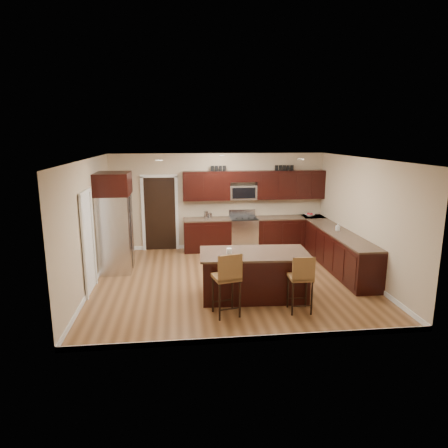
{
  "coord_description": "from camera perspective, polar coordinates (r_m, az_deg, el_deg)",
  "views": [
    {
      "loc": [
        -1.1,
        -8.39,
        3.17
      ],
      "look_at": [
        -0.11,
        0.4,
        1.21
      ],
      "focal_mm": 32.0,
      "sensor_mm": 36.0,
      "label": 1
    }
  ],
  "objects": [
    {
      "name": "ceiling",
      "position": [
        8.47,
        1.04,
        9.31
      ],
      "size": [
        6.0,
        6.0,
        0.0
      ],
      "primitive_type": "plane",
      "rotation": [
        3.14,
        0.0,
        0.0
      ],
      "color": "silver",
      "rests_on": "wall_back"
    },
    {
      "name": "stool_left",
      "position": [
        7.08,
        0.51,
        -7.6
      ],
      "size": [
        0.53,
        0.53,
        1.19
      ],
      "rotation": [
        0.0,
        0.0,
        0.23
      ],
      "color": "brown",
      "rests_on": "floor"
    },
    {
      "name": "wall_back",
      "position": [
        11.34,
        -0.81,
        3.25
      ],
      "size": [
        6.0,
        0.0,
        6.0
      ],
      "primitive_type": "plane",
      "rotation": [
        1.57,
        0.0,
        0.0
      ],
      "color": "#C0AB8B",
      "rests_on": "floor"
    },
    {
      "name": "canister_short",
      "position": [
        11.09,
        -1.98,
        1.18
      ],
      "size": [
        0.11,
        0.11,
        0.16
      ],
      "primitive_type": "cylinder",
      "color": "silver",
      "rests_on": "base_cabinets"
    },
    {
      "name": "refrigerator",
      "position": [
        9.71,
        -15.32,
        0.36
      ],
      "size": [
        0.79,
        0.98,
        2.35
      ],
      "color": "silver",
      "rests_on": "floor"
    },
    {
      "name": "letter_decor",
      "position": [
        11.19,
        3.9,
        7.97
      ],
      "size": [
        2.2,
        0.03,
        0.15
      ],
      "primitive_type": null,
      "color": "black",
      "rests_on": "upper_cabinets"
    },
    {
      "name": "range",
      "position": [
        11.31,
        2.79,
        -1.33
      ],
      "size": [
        0.76,
        0.64,
        1.11
      ],
      "color": "silver",
      "rests_on": "floor"
    },
    {
      "name": "island",
      "position": [
        8.06,
        4.29,
        -7.41
      ],
      "size": [
        2.19,
        1.23,
        0.92
      ],
      "rotation": [
        0.0,
        0.0,
        -0.05
      ],
      "color": "black",
      "rests_on": "floor"
    },
    {
      "name": "wall_left",
      "position": [
        8.79,
        -18.78,
        -0.14
      ],
      "size": [
        0.0,
        5.5,
        5.5
      ],
      "primitive_type": "plane",
      "rotation": [
        1.57,
        0.0,
        1.57
      ],
      "color": "#C0AB8B",
      "rests_on": "floor"
    },
    {
      "name": "base_cabinets",
      "position": [
        10.63,
        10.18,
        -2.48
      ],
      "size": [
        4.02,
        3.96,
        0.92
      ],
      "color": "black",
      "rests_on": "floor"
    },
    {
      "name": "pantry_door",
      "position": [
        8.58,
        -18.91,
        -2.72
      ],
      "size": [
        0.03,
        0.8,
        2.04
      ],
      "primitive_type": "cube",
      "color": "white",
      "rests_on": "floor"
    },
    {
      "name": "soap_bottle",
      "position": [
        10.05,
        15.94,
        -0.41
      ],
      "size": [
        0.08,
        0.09,
        0.18
      ],
      "primitive_type": "imported",
      "rotation": [
        0.0,
        0.0,
        -0.03
      ],
      "color": "#B2B2B2",
      "rests_on": "base_cabinets"
    },
    {
      "name": "floor_mat",
      "position": [
        10.73,
        4.33,
        -4.7
      ],
      "size": [
        0.93,
        0.64,
        0.01
      ],
      "primitive_type": "cube",
      "rotation": [
        0.0,
        0.0,
        0.03
      ],
      "color": "brown",
      "rests_on": "floor"
    },
    {
      "name": "wall_right",
      "position": [
        9.51,
        19.22,
        0.75
      ],
      "size": [
        0.0,
        5.5,
        5.5
      ],
      "primitive_type": "plane",
      "rotation": [
        1.57,
        0.0,
        -1.57
      ],
      "color": "#C0AB8B",
      "rests_on": "floor"
    },
    {
      "name": "doorway",
      "position": [
        11.34,
        -9.12,
        1.45
      ],
      "size": [
        0.85,
        0.03,
        2.06
      ],
      "primitive_type": "cube",
      "color": "black",
      "rests_on": "floor"
    },
    {
      "name": "upper_cabinets",
      "position": [
        11.26,
        4.59,
        5.66
      ],
      "size": [
        4.0,
        0.33,
        0.8
      ],
      "color": "black",
      "rests_on": "wall_back"
    },
    {
      "name": "floor",
      "position": [
        9.03,
        0.97,
        -8.06
      ],
      "size": [
        6.0,
        6.0,
        0.0
      ],
      "primitive_type": "plane",
      "color": "brown",
      "rests_on": "ground"
    },
    {
      "name": "island_jar",
      "position": [
        7.82,
        0.74,
        -3.85
      ],
      "size": [
        0.1,
        0.1,
        0.1
      ],
      "primitive_type": "cylinder",
      "color": "white",
      "rests_on": "island"
    },
    {
      "name": "canister_tall",
      "position": [
        11.07,
        -2.57,
        1.31
      ],
      "size": [
        0.12,
        0.12,
        0.21
      ],
      "primitive_type": "cylinder",
      "color": "silver",
      "rests_on": "base_cabinets"
    },
    {
      "name": "stool_right",
      "position": [
        7.37,
        10.99,
        -7.49
      ],
      "size": [
        0.42,
        0.42,
        1.09
      ],
      "rotation": [
        0.0,
        0.0,
        -0.02
      ],
      "color": "brown",
      "rests_on": "floor"
    },
    {
      "name": "fruit_bowl",
      "position": [
        11.66,
        12.14,
        1.25
      ],
      "size": [
        0.31,
        0.31,
        0.07
      ],
      "primitive_type": "imported",
      "rotation": [
        0.0,
        0.0,
        -0.08
      ],
      "color": "silver",
      "rests_on": "base_cabinets"
    },
    {
      "name": "microwave",
      "position": [
        11.24,
        2.73,
        4.55
      ],
      "size": [
        0.76,
        0.31,
        0.4
      ],
      "primitive_type": "cube",
      "color": "silver",
      "rests_on": "upper_cabinets"
    }
  ]
}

